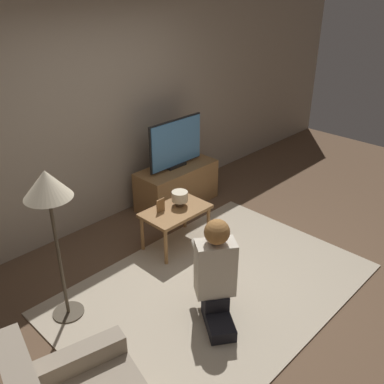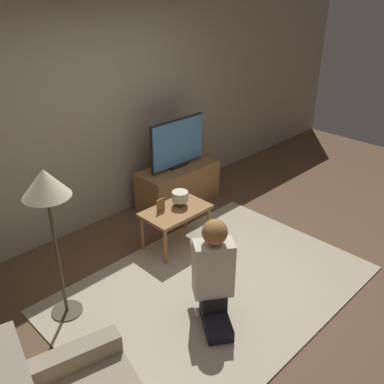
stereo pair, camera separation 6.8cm
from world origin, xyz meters
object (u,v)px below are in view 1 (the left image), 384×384
at_px(floor_lamp, 48,196).
at_px(person_kneeling, 216,269).
at_px(table_lamp, 180,197).
at_px(coffee_table, 176,214).
at_px(tv, 176,143).

bearing_deg(floor_lamp, person_kneeling, -46.78).
bearing_deg(table_lamp, coffee_table, -162.43).
bearing_deg(table_lamp, floor_lamp, -175.22).
distance_m(tv, person_kneeling, 2.19).
xyz_separation_m(tv, person_kneeling, (-1.24, -1.77, -0.34)).
xyz_separation_m(coffee_table, floor_lamp, (-1.46, -0.10, 0.82)).
height_order(floor_lamp, person_kneeling, floor_lamp).
height_order(coffee_table, person_kneeling, person_kneeling).
bearing_deg(tv, floor_lamp, -159.59).
xyz_separation_m(coffee_table, person_kneeling, (-0.55, -1.07, 0.12)).
relative_size(person_kneeling, table_lamp, 5.51).
height_order(tv, person_kneeling, tv).
bearing_deg(table_lamp, person_kneeling, -120.58).
distance_m(floor_lamp, table_lamp, 1.69).
distance_m(coffee_table, person_kneeling, 1.21).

